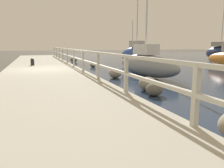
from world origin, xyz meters
TOP-DOWN VIEW (x-y plane):
  - ground_plane at (0.00, 0.00)m, footprint 120.00×120.00m
  - dock_walkway at (0.00, 0.00)m, footprint 4.25×36.00m
  - railing at (2.03, -0.00)m, footprint 0.10×32.50m
  - boulder_far_strip at (3.26, 8.77)m, footprint 0.70×0.63m
  - boulder_upstream at (3.32, -6.81)m, footprint 0.60×0.54m
  - boulder_near_dock at (3.83, 3.35)m, footprint 0.46×0.42m
  - boulder_water_edge at (3.54, -5.94)m, footprint 0.69×0.63m
  - boulder_downstream at (3.49, -2.52)m, footprint 0.67×0.60m
  - mooring_bollard at (-0.60, 2.61)m, footprint 0.24×0.24m
  - sailboat_gray at (5.35, -2.36)m, footprint 1.36×5.85m
  - sailboat_navy at (18.35, 5.11)m, footprint 1.92×4.40m
  - sailboat_white at (11.76, 13.24)m, footprint 2.27×3.59m
  - sailboat_blue at (8.01, 4.22)m, footprint 2.48×3.93m

SIDE VIEW (x-z plane):
  - ground_plane at x=0.00m, z-range 0.00..0.00m
  - dock_walkway at x=0.00m, z-range 0.00..0.34m
  - boulder_near_dock at x=3.83m, z-range 0.00..0.35m
  - boulder_upstream at x=3.32m, z-range 0.00..0.45m
  - boulder_downstream at x=3.49m, z-range 0.00..0.50m
  - boulder_water_edge at x=3.54m, z-range 0.00..0.52m
  - boulder_far_strip at x=3.26m, z-range 0.00..0.53m
  - mooring_bollard at x=-0.60m, z-range 0.34..0.83m
  - sailboat_white at x=11.76m, z-range -1.71..3.05m
  - sailboat_gray at x=5.35m, z-range -3.11..4.50m
  - sailboat_blue at x=8.01m, z-range -2.30..4.01m
  - sailboat_navy at x=18.35m, z-range -3.31..5.11m
  - railing at x=2.03m, z-range 0.54..1.63m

